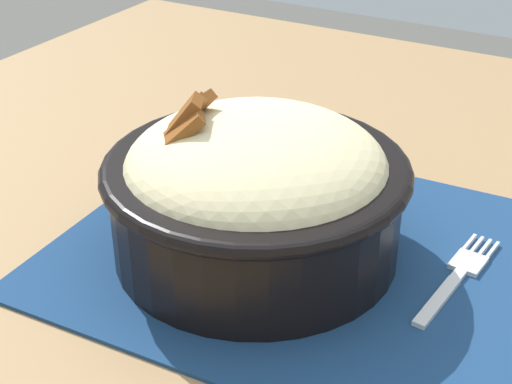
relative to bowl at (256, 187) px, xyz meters
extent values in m
cube|color=#99754C|center=(0.07, 0.03, -0.07)|extent=(1.09, 0.99, 0.03)
cylinder|color=olive|center=(-0.42, 0.46, -0.45)|extent=(0.04, 0.04, 0.74)
cube|color=navy|center=(0.06, 0.02, -0.06)|extent=(0.41, 0.32, 0.00)
cylinder|color=black|center=(0.00, 0.00, -0.02)|extent=(0.21, 0.21, 0.08)
torus|color=black|center=(0.00, 0.00, 0.02)|extent=(0.22, 0.22, 0.01)
ellipsoid|color=beige|center=(0.00, 0.00, 0.02)|extent=(0.26, 0.26, 0.07)
sphere|color=#2A6D29|center=(0.00, 0.01, 0.04)|extent=(0.03, 0.03, 0.03)
cylinder|color=orange|center=(-0.02, 0.00, 0.03)|extent=(0.02, 0.04, 0.01)
cube|color=brown|center=(-0.05, 0.00, 0.04)|extent=(0.04, 0.02, 0.04)
cube|color=brown|center=(-0.05, -0.01, 0.04)|extent=(0.04, 0.03, 0.04)
cube|color=brown|center=(-0.05, -0.02, 0.05)|extent=(0.04, 0.03, 0.05)
cube|color=brown|center=(-0.04, -0.03, 0.04)|extent=(0.04, 0.04, 0.04)
cube|color=silver|center=(0.14, 0.00, -0.05)|extent=(0.02, 0.06, 0.00)
cube|color=silver|center=(0.14, 0.04, -0.05)|extent=(0.01, 0.01, 0.00)
cube|color=silver|center=(0.14, 0.06, -0.05)|extent=(0.02, 0.03, 0.00)
cube|color=silver|center=(0.15, 0.08, -0.05)|extent=(0.00, 0.02, 0.00)
cube|color=silver|center=(0.15, 0.08, -0.05)|extent=(0.00, 0.02, 0.00)
cube|color=silver|center=(0.14, 0.08, -0.05)|extent=(0.00, 0.02, 0.00)
cube|color=silver|center=(0.14, 0.08, -0.05)|extent=(0.00, 0.02, 0.00)
camera|label=1|loc=(0.23, -0.41, 0.27)|focal=53.53mm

